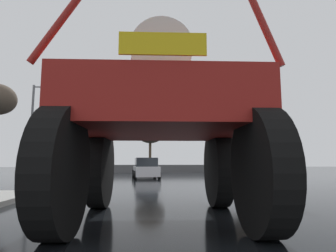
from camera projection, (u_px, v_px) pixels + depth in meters
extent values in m
plane|color=black|center=(136.00, 182.00, 17.52)|extent=(120.00, 120.00, 0.00)
cylinder|color=black|center=(101.00, 168.00, 7.61)|extent=(0.52, 2.09, 2.07)
cylinder|color=black|center=(218.00, 168.00, 7.74)|extent=(0.52, 2.09, 2.07)
cylinder|color=black|center=(61.00, 171.00, 4.46)|extent=(0.52, 2.09, 2.07)
cylinder|color=black|center=(260.00, 171.00, 4.59)|extent=(0.52, 2.09, 2.07)
cube|color=maroon|center=(161.00, 113.00, 6.26)|extent=(3.83, 4.04, 0.95)
cube|color=maroon|center=(161.00, 71.00, 6.78)|extent=(1.33, 1.49, 1.17)
cylinder|color=silver|center=(161.00, 56.00, 5.84)|extent=(1.24, 1.07, 1.19)
cylinder|color=maroon|center=(61.00, 21.00, 4.61)|extent=(1.01, 0.17, 1.47)
cylinder|color=maroon|center=(262.00, 21.00, 4.75)|extent=(0.72, 0.15, 1.60)
cube|color=yellow|center=(163.00, 44.00, 4.40)|extent=(1.35, 0.10, 0.36)
cube|color=silver|center=(146.00, 171.00, 21.55)|extent=(2.03, 4.22, 0.70)
cube|color=#23282D|center=(146.00, 162.00, 21.49)|extent=(1.72, 2.22, 0.64)
cylinder|color=black|center=(133.00, 174.00, 22.70)|extent=(0.23, 0.61, 0.60)
cylinder|color=black|center=(155.00, 173.00, 22.98)|extent=(0.23, 0.61, 0.60)
cylinder|color=black|center=(135.00, 175.00, 20.06)|extent=(0.23, 0.61, 0.60)
cylinder|color=black|center=(159.00, 175.00, 20.34)|extent=(0.23, 0.61, 0.60)
cylinder|color=slate|center=(264.00, 146.00, 10.52)|extent=(0.11, 0.11, 3.55)
cube|color=black|center=(260.00, 113.00, 10.89)|extent=(0.24, 0.32, 0.84)
sphere|color=#390503|center=(258.00, 107.00, 11.12)|extent=(0.17, 0.17, 0.17)
sphere|color=#3C2403|center=(258.00, 114.00, 11.08)|extent=(0.17, 0.17, 0.17)
sphere|color=green|center=(259.00, 121.00, 11.05)|extent=(0.17, 0.17, 0.17)
cylinder|color=slate|center=(31.00, 130.00, 22.57)|extent=(0.18, 0.18, 7.37)
cylinder|color=slate|center=(44.00, 87.00, 23.09)|extent=(1.50, 0.10, 0.10)
cube|color=silver|center=(53.00, 88.00, 23.14)|extent=(0.50, 0.24, 0.16)
cylinder|color=slate|center=(251.00, 126.00, 21.63)|extent=(0.18, 0.18, 7.83)
cylinder|color=slate|center=(261.00, 78.00, 22.18)|extent=(1.88, 0.10, 0.10)
cube|color=silver|center=(272.00, 80.00, 22.25)|extent=(0.50, 0.24, 0.16)
cylinder|color=#473828|center=(245.00, 155.00, 24.29)|extent=(0.36, 0.36, 3.56)
ellipsoid|color=brown|center=(243.00, 117.00, 24.71)|extent=(4.26, 4.26, 3.62)
cylinder|color=#473828|center=(150.00, 156.00, 37.93)|extent=(0.34, 0.34, 4.03)
ellipsoid|color=brown|center=(150.00, 131.00, 38.37)|extent=(3.99, 3.99, 3.39)
cube|color=#59595B|center=(139.00, 169.00, 33.25)|extent=(27.15, 0.24, 0.90)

